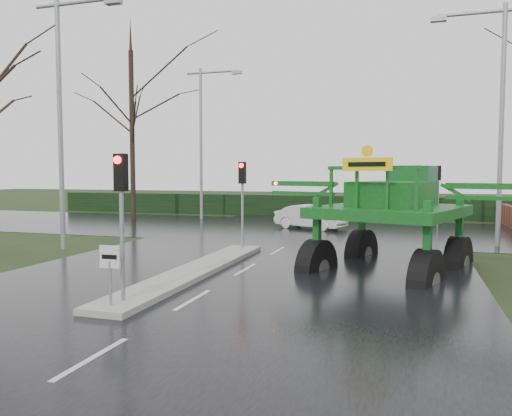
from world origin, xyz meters
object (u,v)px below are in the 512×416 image
(crop_sprayer, at_px, (321,197))
(street_light_right, at_px, (494,103))
(traffic_signal_near, at_px, (121,195))
(traffic_signal_mid, at_px, (242,186))
(traffic_signal_far, at_px, (439,182))
(street_light_left_far, at_px, (205,129))
(street_light_left_near, at_px, (66,100))
(white_sedan, at_px, (310,229))
(keep_left_sign, at_px, (110,265))

(crop_sprayer, bearing_deg, street_light_right, 67.89)
(traffic_signal_near, bearing_deg, traffic_signal_mid, 90.00)
(traffic_signal_far, distance_m, street_light_left_far, 15.08)
(street_light_left_near, relative_size, white_sedan, 2.53)
(keep_left_sign, relative_size, street_light_left_far, 0.14)
(traffic_signal_near, distance_m, street_light_right, 16.46)
(traffic_signal_near, distance_m, street_light_left_near, 10.40)
(traffic_signal_far, distance_m, street_light_left_near, 20.58)
(traffic_signal_mid, bearing_deg, traffic_signal_far, 58.07)
(traffic_signal_near, height_order, street_light_left_near, street_light_left_near)
(street_light_right, height_order, white_sedan, street_light_right)
(street_light_left_far, xyz_separation_m, white_sedan, (7.88, -3.80, -5.99))
(traffic_signal_near, relative_size, street_light_left_far, 0.35)
(keep_left_sign, xyz_separation_m, traffic_signal_far, (7.80, 21.51, 1.53))
(keep_left_sign, distance_m, traffic_signal_far, 22.93)
(traffic_signal_mid, distance_m, street_light_left_near, 7.83)
(traffic_signal_near, height_order, crop_sprayer, crop_sprayer)
(traffic_signal_near, xyz_separation_m, traffic_signal_mid, (0.00, 8.50, 0.00))
(traffic_signal_far, bearing_deg, traffic_signal_near, 69.64)
(traffic_signal_far, height_order, crop_sprayer, crop_sprayer)
(white_sedan, bearing_deg, street_light_left_far, 82.71)
(traffic_signal_far, height_order, street_light_left_near, street_light_left_near)
(traffic_signal_near, bearing_deg, white_sedan, 86.71)
(traffic_signal_near, distance_m, white_sedan, 17.43)
(keep_left_sign, distance_m, traffic_signal_near, 1.61)
(street_light_left_near, height_order, crop_sprayer, street_light_left_near)
(traffic_signal_far, distance_m, crop_sprayer, 15.60)
(street_light_right, bearing_deg, crop_sprayer, -130.57)
(keep_left_sign, xyz_separation_m, street_light_left_far, (-6.89, 21.50, 4.93))
(keep_left_sign, distance_m, traffic_signal_mid, 9.12)
(keep_left_sign, height_order, traffic_signal_near, traffic_signal_near)
(keep_left_sign, relative_size, street_light_right, 0.14)
(traffic_signal_near, height_order, traffic_signal_far, same)
(street_light_right, distance_m, white_sedan, 11.22)
(street_light_right, bearing_deg, white_sedan, 153.72)
(traffic_signal_far, bearing_deg, street_light_right, 101.95)
(crop_sprayer, bearing_deg, street_light_left_far, 143.25)
(traffic_signal_mid, height_order, crop_sprayer, crop_sprayer)
(keep_left_sign, relative_size, crop_sprayer, 0.16)
(traffic_signal_near, xyz_separation_m, street_light_left_far, (-6.89, 21.01, 3.40))
(traffic_signal_mid, xyz_separation_m, street_light_right, (9.49, 4.51, 3.40))
(street_light_right, bearing_deg, traffic_signal_mid, -154.60)
(street_light_right, bearing_deg, traffic_signal_far, 101.95)
(street_light_left_far, relative_size, white_sedan, 2.53)
(street_light_left_near, relative_size, crop_sprayer, 1.20)
(white_sedan, bearing_deg, street_light_right, -97.83)
(traffic_signal_far, bearing_deg, street_light_left_far, 0.03)
(street_light_left_far, bearing_deg, traffic_signal_near, -71.83)
(keep_left_sign, xyz_separation_m, traffic_signal_mid, (0.00, 8.99, 1.53))
(keep_left_sign, xyz_separation_m, street_light_left_near, (-6.89, 7.50, 4.93))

